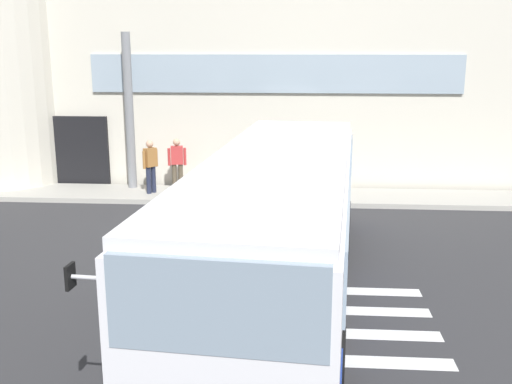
# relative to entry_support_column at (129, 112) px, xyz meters

# --- Properties ---
(ground_plane) EXTENTS (80.00, 90.00, 0.02)m
(ground_plane) POSITION_rel_entry_support_column_xyz_m (3.60, -5.40, -2.63)
(ground_plane) COLOR #2B2B2D
(ground_plane) RESTS_ON ground
(bay_paint_stripes) EXTENTS (4.40, 3.96, 0.01)m
(bay_paint_stripes) POSITION_rel_entry_support_column_xyz_m (5.60, -9.60, -2.61)
(bay_paint_stripes) COLOR silver
(bay_paint_stripes) RESTS_ON ground
(terminal_building) EXTENTS (19.66, 13.80, 8.39)m
(terminal_building) POSITION_rel_entry_support_column_xyz_m (2.93, 6.15, 1.57)
(terminal_building) COLOR beige
(terminal_building) RESTS_ON ground
(boarding_curb) EXTENTS (21.86, 2.00, 0.15)m
(boarding_curb) POSITION_rel_entry_support_column_xyz_m (3.60, -0.60, -2.54)
(boarding_curb) COLOR #9E9B93
(boarding_curb) RESTS_ON ground
(entry_support_column) EXTENTS (0.28, 0.28, 4.94)m
(entry_support_column) POSITION_rel_entry_support_column_xyz_m (0.00, 0.00, 0.00)
(entry_support_column) COLOR slate
(entry_support_column) RESTS_ON boarding_curb
(bus_main_foreground) EXTENTS (3.94, 10.92, 2.70)m
(bus_main_foreground) POSITION_rel_entry_support_column_xyz_m (5.06, -7.95, -1.28)
(bus_main_foreground) COLOR silver
(bus_main_foreground) RESTS_ON ground
(passenger_near_column) EXTENTS (0.40, 0.50, 1.68)m
(passenger_near_column) POSITION_rel_entry_support_column_xyz_m (0.80, -0.73, -1.54)
(passenger_near_column) COLOR #1E2338
(passenger_near_column) RESTS_ON boarding_curb
(passenger_by_doorway) EXTENTS (0.58, 0.30, 1.68)m
(passenger_by_doorway) POSITION_rel_entry_support_column_xyz_m (1.56, -0.30, -1.54)
(passenger_by_doorway) COLOR #4C4233
(passenger_by_doorway) RESTS_ON boarding_curb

